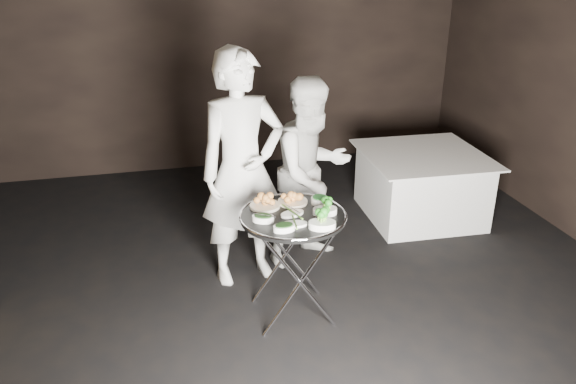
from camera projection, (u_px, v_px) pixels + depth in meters
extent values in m
cube|color=black|center=(288.00, 328.00, 4.17)|extent=(6.00, 7.00, 0.05)
cube|color=black|center=(219.00, 46.00, 6.70)|extent=(6.00, 0.05, 3.00)
cylinder|color=silver|center=(300.00, 283.00, 3.96)|extent=(0.56, 0.03, 0.82)
cylinder|color=silver|center=(300.00, 283.00, 3.96)|extent=(0.56, 0.03, 0.82)
cylinder|color=silver|center=(286.00, 254.00, 4.34)|extent=(0.56, 0.03, 0.82)
cylinder|color=silver|center=(286.00, 254.00, 4.34)|extent=(0.56, 0.03, 0.82)
cylinder|color=silver|center=(260.00, 225.00, 3.94)|extent=(0.02, 0.47, 0.02)
cylinder|color=silver|center=(325.00, 218.00, 4.05)|extent=(0.02, 0.47, 0.02)
cylinder|color=black|center=(293.00, 217.00, 3.98)|extent=(0.75, 0.75, 0.03)
torus|color=silver|center=(293.00, 215.00, 3.97)|extent=(0.77, 0.77, 0.02)
cylinder|color=beige|center=(265.00, 206.00, 4.09)|extent=(0.22, 0.22, 0.02)
cylinder|color=beige|center=(293.00, 202.00, 4.16)|extent=(0.22, 0.22, 0.02)
cylinder|color=silver|center=(320.00, 200.00, 4.14)|extent=(0.13, 0.13, 0.05)
cylinder|color=silver|center=(264.00, 202.00, 4.06)|extent=(0.11, 0.14, 0.01)
cylinder|color=silver|center=(293.00, 197.00, 4.15)|extent=(0.06, 0.17, 0.01)
cylinder|color=silver|center=(319.00, 199.00, 4.12)|extent=(0.05, 0.17, 0.01)
cylinder|color=silver|center=(264.00, 215.00, 3.86)|extent=(0.15, 0.11, 0.01)
cylinder|color=silver|center=(325.00, 209.00, 3.96)|extent=(0.11, 0.14, 0.01)
cylinder|color=silver|center=(293.00, 208.00, 3.96)|extent=(0.07, 0.16, 0.01)
imported|color=silver|center=(243.00, 170.00, 4.43)|extent=(0.78, 0.60, 1.92)
imported|color=silver|center=(312.00, 172.00, 4.78)|extent=(0.97, 0.88, 1.64)
cube|color=white|center=(421.00, 186.00, 5.76)|extent=(1.06, 1.06, 0.66)
cube|color=white|center=(424.00, 155.00, 5.62)|extent=(1.19, 1.19, 0.02)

